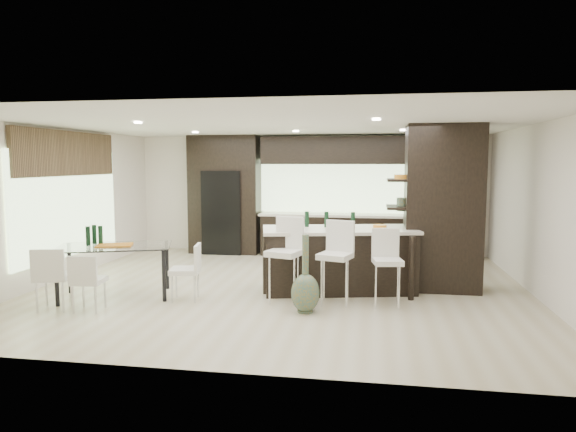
% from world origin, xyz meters
% --- Properties ---
extents(ground, '(8.00, 8.00, 0.00)m').
position_xyz_m(ground, '(0.00, 0.00, 0.00)').
color(ground, '#C1B494').
rests_on(ground, ground).
extents(back_wall, '(8.00, 0.02, 2.70)m').
position_xyz_m(back_wall, '(0.00, 3.50, 1.35)').
color(back_wall, white).
rests_on(back_wall, ground).
extents(left_wall, '(0.02, 7.00, 2.70)m').
position_xyz_m(left_wall, '(-4.00, 0.00, 1.35)').
color(left_wall, white).
rests_on(left_wall, ground).
extents(right_wall, '(0.02, 7.00, 2.70)m').
position_xyz_m(right_wall, '(4.00, 0.00, 1.35)').
color(right_wall, white).
rests_on(right_wall, ground).
extents(ceiling, '(8.00, 7.00, 0.02)m').
position_xyz_m(ceiling, '(0.00, 0.00, 2.70)').
color(ceiling, white).
rests_on(ceiling, ground).
extents(window_left, '(0.04, 3.20, 1.90)m').
position_xyz_m(window_left, '(-3.96, 0.20, 1.35)').
color(window_left, '#B2D199').
rests_on(window_left, left_wall).
extents(window_back, '(3.40, 0.04, 1.20)m').
position_xyz_m(window_back, '(0.60, 3.46, 1.55)').
color(window_back, '#B2D199').
rests_on(window_back, back_wall).
extents(stone_accent, '(0.08, 3.00, 0.80)m').
position_xyz_m(stone_accent, '(-3.93, 0.20, 2.25)').
color(stone_accent, brown).
rests_on(stone_accent, left_wall).
extents(ceiling_spots, '(4.00, 3.00, 0.02)m').
position_xyz_m(ceiling_spots, '(0.00, 0.25, 2.68)').
color(ceiling_spots, white).
rests_on(ceiling_spots, ceiling).
extents(back_cabinetry, '(6.80, 0.68, 2.70)m').
position_xyz_m(back_cabinetry, '(0.50, 3.17, 1.35)').
color(back_cabinetry, black).
rests_on(back_cabinetry, ground).
extents(refrigerator, '(0.90, 0.68, 1.90)m').
position_xyz_m(refrigerator, '(-1.90, 3.12, 0.95)').
color(refrigerator, black).
rests_on(refrigerator, ground).
extents(partition_column, '(1.20, 0.80, 2.70)m').
position_xyz_m(partition_column, '(2.60, 0.40, 1.35)').
color(partition_column, black).
rests_on(partition_column, ground).
extents(kitchen_island, '(2.64, 1.57, 1.03)m').
position_xyz_m(kitchen_island, '(0.94, 0.02, 0.52)').
color(kitchen_island, black).
rests_on(kitchen_island, ground).
extents(stool_left, '(0.57, 0.57, 1.03)m').
position_xyz_m(stool_left, '(0.18, -0.83, 0.51)').
color(stool_left, silver).
rests_on(stool_left, ground).
extents(stool_mid, '(0.55, 0.55, 1.00)m').
position_xyz_m(stool_mid, '(0.94, -0.83, 0.50)').
color(stool_mid, silver).
rests_on(stool_mid, ground).
extents(stool_right, '(0.47, 0.47, 0.91)m').
position_xyz_m(stool_right, '(1.70, -0.81, 0.46)').
color(stool_right, silver).
rests_on(stool_right, ground).
extents(bench, '(1.53, 0.94, 0.55)m').
position_xyz_m(bench, '(0.80, -0.15, 0.27)').
color(bench, black).
rests_on(bench, ground).
extents(floor_vase, '(0.42, 0.42, 1.10)m').
position_xyz_m(floor_vase, '(0.56, -1.31, 0.55)').
color(floor_vase, '#4B5A40').
rests_on(floor_vase, ground).
extents(dining_table, '(1.90, 1.45, 0.81)m').
position_xyz_m(dining_table, '(-2.46, -0.98, 0.40)').
color(dining_table, white).
rests_on(dining_table, ground).
extents(chair_near, '(0.45, 0.45, 0.75)m').
position_xyz_m(chair_near, '(-2.46, -1.74, 0.38)').
color(chair_near, silver).
rests_on(chair_near, ground).
extents(chair_far, '(0.55, 0.55, 0.83)m').
position_xyz_m(chair_far, '(-2.98, -1.76, 0.42)').
color(chair_far, silver).
rests_on(chair_far, ground).
extents(chair_end, '(0.50, 0.50, 0.79)m').
position_xyz_m(chair_end, '(-1.32, -0.98, 0.40)').
color(chair_end, silver).
rests_on(chair_end, ground).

